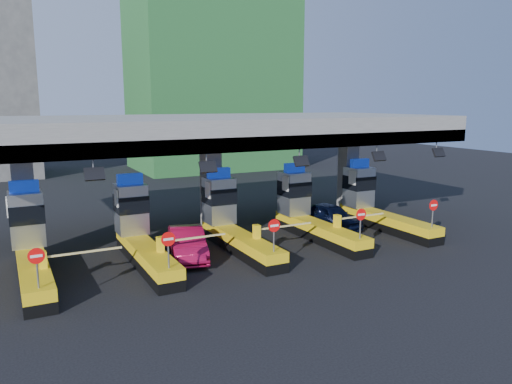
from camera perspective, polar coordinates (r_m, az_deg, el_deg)
name	(u,v)px	position (r m, az deg, el deg)	size (l,w,h in m)	color
ground	(233,247)	(27.41, -2.70, -6.32)	(120.00, 120.00, 0.00)	black
toll_canopy	(211,132)	(28.96, -5.18, 6.89)	(28.00, 12.09, 7.00)	slate
toll_lane_far_left	(30,245)	(25.05, -24.41, -5.52)	(4.43, 8.00, 4.16)	black
toll_lane_left	(139,232)	(25.71, -13.21, -4.47)	(4.43, 8.00, 4.16)	black
toll_lane_center	(230,221)	(27.29, -2.97, -3.35)	(4.43, 8.00, 4.16)	black
toll_lane_right	(307,212)	(29.64, 5.89, -2.30)	(4.43, 8.00, 4.16)	black
toll_lane_far_right	(374,204)	(32.59, 13.28, -1.38)	(4.43, 8.00, 4.16)	black
bg_building_scaffold	(211,48)	(60.73, -5.15, 16.05)	(18.00, 12.00, 28.00)	#1E5926
van	(331,216)	(31.62, 8.54, -2.73)	(1.82, 4.53, 1.54)	black
red_car	(187,243)	(25.52, -7.85, -5.84)	(1.65, 4.72, 1.56)	#A00C34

